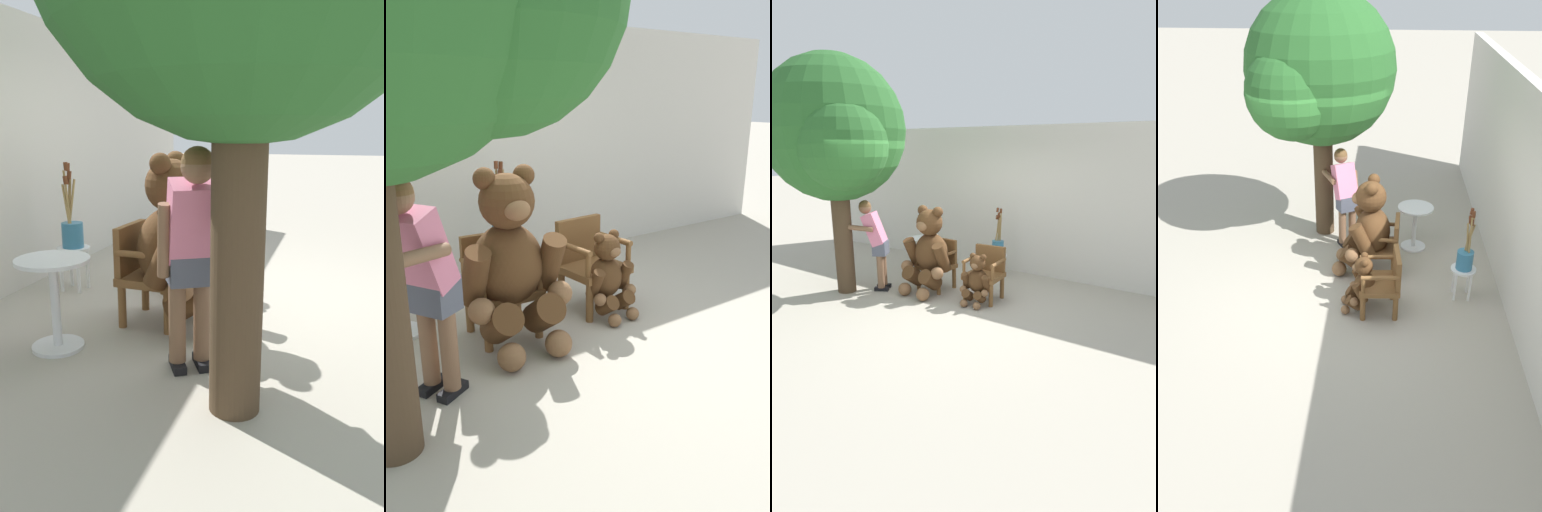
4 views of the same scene
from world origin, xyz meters
TOP-DOWN VIEW (x-y plane):
  - ground_plane at (0.00, 0.00)m, footprint 60.00×60.00m
  - back_wall at (0.00, 2.40)m, footprint 10.00×0.16m
  - wooden_chair_left at (-0.48, 0.69)m, footprint 0.59×0.55m
  - wooden_chair_right at (0.48, 0.69)m, footprint 0.60×0.56m
  - teddy_bear_large at (-0.49, 0.42)m, footprint 0.88×0.85m
  - teddy_bear_small at (0.49, 0.40)m, footprint 0.49×0.48m
  - person_visitor at (-1.33, 0.03)m, footprint 0.64×0.71m
  - white_stool at (0.11, 1.76)m, footprint 0.34×0.34m
  - brush_bucket at (0.11, 1.76)m, footprint 0.22×0.22m
  - round_side_table at (-1.23, 1.15)m, footprint 0.56×0.56m

SIDE VIEW (x-z plane):
  - ground_plane at x=0.00m, z-range 0.00..0.00m
  - white_stool at x=0.11m, z-range 0.13..0.59m
  - teddy_bear_small at x=0.49m, z-range -0.01..0.81m
  - round_side_table at x=-1.23m, z-range 0.09..0.81m
  - wooden_chair_left at x=-0.48m, z-range 0.03..0.89m
  - wooden_chair_right at x=0.48m, z-range 0.03..0.89m
  - brush_bucket at x=0.11m, z-range 0.22..1.09m
  - teddy_bear_large at x=-0.49m, z-range -0.02..1.46m
  - person_visitor at x=-1.33m, z-range 0.14..1.70m
  - back_wall at x=0.00m, z-range 0.00..2.80m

